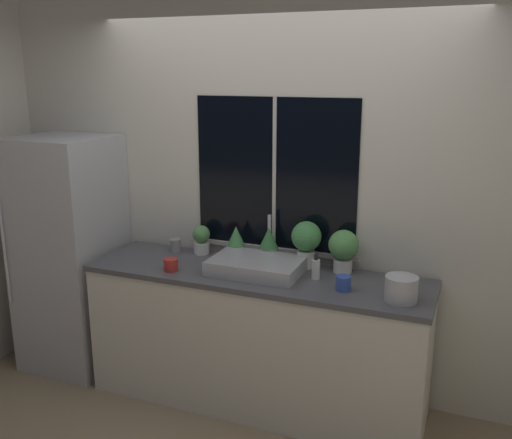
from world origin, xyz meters
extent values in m
plane|color=#937F60|center=(0.00, 0.00, 0.00)|extent=(14.00, 14.00, 0.00)
cube|color=silver|center=(0.00, 0.66, 1.35)|extent=(8.00, 0.06, 2.70)
cube|color=black|center=(0.00, 0.62, 1.49)|extent=(1.12, 0.01, 1.00)
cube|color=#BCB7AD|center=(0.00, 0.62, 1.49)|extent=(0.02, 0.01, 1.00)
cube|color=#BCB7AD|center=(0.00, 0.62, 0.98)|extent=(1.18, 0.04, 0.03)
cube|color=silver|center=(-2.07, 1.50, 1.35)|extent=(0.06, 7.00, 2.70)
cube|color=silver|center=(0.00, 0.29, 0.44)|extent=(2.18, 0.59, 0.88)
cube|color=#4C4C51|center=(0.00, 0.29, 0.89)|extent=(2.21, 0.61, 0.03)
cube|color=#B7B7BC|center=(-1.47, 0.31, 0.86)|extent=(0.64, 0.63, 1.71)
cylinder|color=silver|center=(-1.76, -0.02, 0.94)|extent=(0.02, 0.02, 0.77)
cube|color=#ADADB2|center=(0.00, 0.30, 0.96)|extent=(0.57, 0.39, 0.09)
cylinder|color=#B7B7BC|center=(0.00, 0.53, 0.93)|extent=(0.04, 0.04, 0.03)
cylinder|color=#B7B7BC|center=(0.00, 0.53, 1.09)|extent=(0.02, 0.02, 0.29)
cylinder|color=white|center=(-0.50, 0.52, 0.95)|extent=(0.11, 0.11, 0.08)
sphere|color=#569951|center=(-0.50, 0.52, 1.05)|extent=(0.12, 0.12, 0.12)
cylinder|color=white|center=(-0.24, 0.52, 0.96)|extent=(0.11, 0.11, 0.09)
cone|color=#478E4C|center=(-0.24, 0.52, 1.07)|extent=(0.12, 0.12, 0.13)
cylinder|color=white|center=(0.00, 0.52, 0.96)|extent=(0.12, 0.12, 0.10)
cone|color=#387A3D|center=(0.00, 0.52, 1.08)|extent=(0.13, 0.13, 0.14)
cylinder|color=white|center=(0.26, 0.52, 0.97)|extent=(0.12, 0.12, 0.11)
sphere|color=#478E4C|center=(0.26, 0.52, 1.12)|extent=(0.19, 0.19, 0.19)
cylinder|color=white|center=(0.50, 0.52, 0.95)|extent=(0.12, 0.12, 0.08)
sphere|color=#569951|center=(0.50, 0.52, 1.09)|extent=(0.19, 0.19, 0.19)
cylinder|color=white|center=(0.38, 0.33, 0.97)|extent=(0.05, 0.05, 0.12)
cylinder|color=black|center=(0.38, 0.33, 1.05)|extent=(0.02, 0.02, 0.03)
cylinder|color=#3351AD|center=(0.58, 0.21, 0.95)|extent=(0.09, 0.09, 0.09)
cylinder|color=#B72D28|center=(-0.52, 0.13, 0.95)|extent=(0.09, 0.09, 0.08)
cylinder|color=gray|center=(-0.69, 0.49, 0.96)|extent=(0.08, 0.08, 0.09)
cylinder|color=#B2B2B7|center=(0.92, 0.18, 0.98)|extent=(0.18, 0.18, 0.14)
cone|color=#B2B2B7|center=(0.92, 0.18, 1.06)|extent=(0.16, 0.16, 0.02)
camera|label=1|loc=(1.28, -2.86, 2.15)|focal=40.00mm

